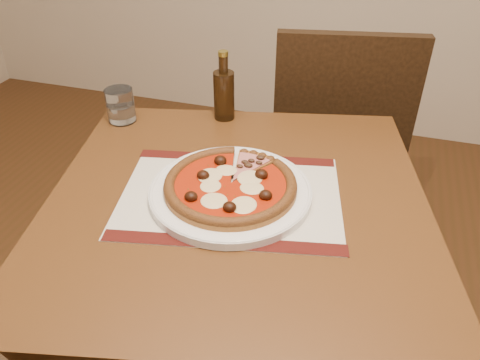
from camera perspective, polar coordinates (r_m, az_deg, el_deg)
name	(u,v)px	position (r m, az deg, el deg)	size (l,w,h in m)	color
table	(237,233)	(1.06, -0.33, -6.45)	(0.96, 0.96, 0.75)	brown
chair_far	(336,137)	(1.69, 11.60, 5.21)	(0.51, 0.51, 0.93)	black
placemat	(231,196)	(0.99, -1.16, -1.92)	(0.46, 0.33, 0.00)	beige
plate	(231,192)	(0.99, -1.17, -1.45)	(0.34, 0.34, 0.02)	white
pizza	(230,184)	(0.98, -1.19, -0.53)	(0.28, 0.28, 0.04)	#AD6B29
ham_slice	(251,168)	(1.03, 1.32, 1.50)	(0.09, 0.13, 0.02)	#AD6B29
water_glass	(120,105)	(1.30, -14.37, 8.80)	(0.07, 0.07, 0.09)	white
bottle	(224,93)	(1.27, -1.97, 10.57)	(0.06, 0.06, 0.19)	#331F0C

